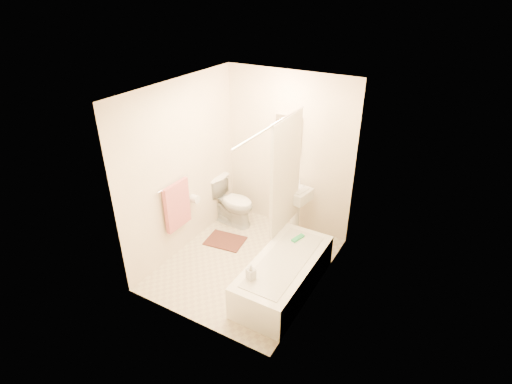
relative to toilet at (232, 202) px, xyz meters
The scene contains 17 objects.
floor 1.16m from the toilet, 46.85° to the right, with size 2.40×2.40×0.00m, color beige.
ceiling 2.31m from the toilet, 46.85° to the right, with size 2.40×2.40×0.00m, color white.
wall_back 1.19m from the toilet, 28.07° to the left, with size 2.00×0.02×2.40m, color beige.
wall_left 1.18m from the toilet, 107.35° to the right, with size 0.02×2.40×2.40m, color beige.
wall_right 2.10m from the toilet, 24.57° to the right, with size 0.02×2.40×2.40m, color beige.
mirror 1.41m from the toilet, 26.87° to the left, with size 0.40×0.03×0.55m, color white.
curtain_rod 2.06m from the toilet, 33.69° to the right, with size 0.03×0.03×1.70m, color silver.
shower_curtain 1.38m from the toilet, 15.95° to the right, with size 0.04×0.80×1.55m, color silver.
towel_bar 1.30m from the toilet, 101.31° to the right, with size 0.02×0.02×0.60m, color silver.
towel 1.14m from the toilet, 99.73° to the right, with size 0.06×0.45×0.66m, color #CC7266.
toilet_paper 0.78m from the toilet, 104.83° to the right, with size 0.12×0.12×0.11m, color white.
toilet is the anchor object (origin of this frame).
sink 1.01m from the toilet, ahead, with size 0.45×0.36×0.88m, color silver, non-canonical shape.
bathtub 1.73m from the toilet, 35.38° to the right, with size 0.68×1.56×0.44m, color white, non-canonical shape.
bath_mat 0.66m from the toilet, 68.76° to the right, with size 0.55×0.41×0.02m, color #49271D.
soap_bottle 1.94m from the toilet, 50.59° to the right, with size 0.09×0.09×0.20m, color silver.
scrub_brush 1.46m from the toilet, 20.77° to the right, with size 0.06×0.20×0.04m, color #2DB261.
Camera 1 is at (2.29, -3.72, 3.47)m, focal length 28.00 mm.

